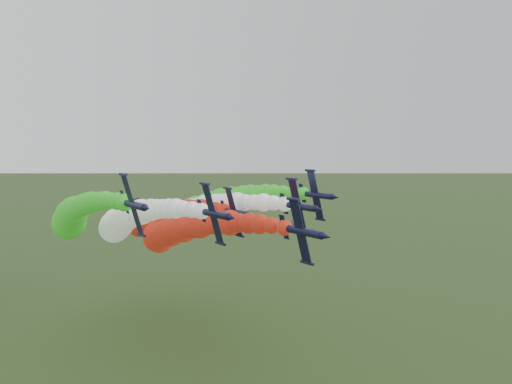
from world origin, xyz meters
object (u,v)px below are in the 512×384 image
Objects in this scene: jet_lead at (175,232)px; jet_inner_left at (124,221)px; jet_outer_right at (205,207)px; jet_trail at (152,219)px; jet_inner_right at (186,216)px; jet_outer_left at (73,216)px.

jet_inner_left reaches higher than jet_lead.
jet_outer_right is at bearing 44.09° from jet_lead.
jet_lead is at bearing -102.13° from jet_trail.
jet_inner_right is 30.79m from jet_outer_left.
jet_inner_left is at bearing -171.63° from jet_outer_right.
jet_outer_right is at bearing 31.93° from jet_inner_right.
jet_outer_left is at bearing -166.11° from jet_trail.
jet_inner_left is at bearing 172.66° from jet_inner_right.
jet_trail is (14.45, 14.94, -2.28)m from jet_inner_left.
jet_inner_right is 1.00× the size of jet_outer_right.
jet_outer_right is at bearing -39.24° from jet_trail.
jet_outer_right is at bearing -6.59° from jet_outer_left.
jet_outer_left is 39.24m from jet_outer_right.
jet_inner_left is 0.99× the size of jet_outer_left.
jet_inner_right is at bearing -7.34° from jet_inner_left.
jet_outer_right is (27.75, 4.08, 1.44)m from jet_inner_left.
jet_inner_right reaches higher than jet_lead.
jet_inner_left is 17.71m from jet_inner_right.
jet_inner_right reaches higher than jet_inner_left.
jet_inner_left is 1.00× the size of jet_outer_right.
jet_outer_left is (-11.24, 8.59, 1.34)m from jet_inner_left.
jet_inner_left is at bearing 118.08° from jet_lead.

